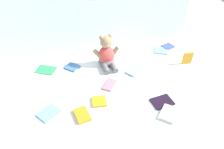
{
  "coord_description": "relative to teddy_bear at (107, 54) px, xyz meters",
  "views": [
    {
      "loc": [
        -0.26,
        -1.22,
        1.04
      ],
      "look_at": [
        0.01,
        -0.1,
        0.1
      ],
      "focal_mm": 37.02,
      "sensor_mm": 36.0,
      "label": 1
    }
  ],
  "objects": [
    {
      "name": "book_case_4",
      "position": [
        -0.45,
        0.04,
        -0.09
      ],
      "size": [
        0.17,
        0.15,
        0.01
      ],
      "primitive_type": "cube",
      "rotation": [
        0.0,
        0.0,
        4.25
      ],
      "color": "#2C8C54",
      "rests_on": "ground_plane"
    },
    {
      "name": "teddy_bear",
      "position": [
        0.0,
        0.0,
        0.0
      ],
      "size": [
        0.21,
        0.18,
        0.25
      ],
      "rotation": [
        0.0,
        0.0,
        0.06
      ],
      "color": "#D84C47",
      "rests_on": "ground_plane"
    },
    {
      "name": "book_case_7",
      "position": [
        0.55,
        0.12,
        -0.09
      ],
      "size": [
        0.11,
        0.1,
        0.01
      ],
      "primitive_type": "cube",
      "rotation": [
        0.0,
        0.0,
        5.05
      ],
      "color": "#3B4EBB",
      "rests_on": "ground_plane"
    },
    {
      "name": "book_case_1",
      "position": [
        0.59,
        -0.13,
        -0.04
      ],
      "size": [
        0.07,
        0.03,
        0.1
      ],
      "primitive_type": "cube",
      "rotation": [
        0.06,
        0.0,
        -0.08
      ],
      "color": "orange",
      "rests_on": "ground_plane"
    },
    {
      "name": "book_case_11",
      "position": [
        -0.01,
        -0.37,
        -0.09
      ],
      "size": [
        0.14,
        0.14,
        0.01
      ],
      "primitive_type": "cube",
      "rotation": [
        0.0,
        0.0,
        5.44
      ],
      "color": "white",
      "rests_on": "ground_plane"
    },
    {
      "name": "backdrop_drape",
      "position": [
        -0.02,
        0.26,
        0.21
      ],
      "size": [
        1.53,
        0.03,
        0.61
      ],
      "primitive_type": "cube",
      "color": "white",
      "rests_on": "ground_plane"
    },
    {
      "name": "book_case_2",
      "position": [
        0.25,
        -0.46,
        -0.09
      ],
      "size": [
        0.14,
        0.12,
        0.01
      ],
      "primitive_type": "cube",
      "rotation": [
        0.0,
        0.0,
        4.87
      ],
      "color": "black",
      "rests_on": "ground_plane"
    },
    {
      "name": "book_case_0",
      "position": [
        0.25,
        -0.57,
        -0.08
      ],
      "size": [
        0.15,
        0.15,
        0.02
      ],
      "primitive_type": "cube",
      "rotation": [
        0.0,
        0.0,
        2.44
      ],
      "color": "silver",
      "rests_on": "ground_plane"
    },
    {
      "name": "book_case_12",
      "position": [
        -0.03,
        -0.23,
        -0.09
      ],
      "size": [
        0.12,
        0.13,
        0.01
      ],
      "primitive_type": "cube",
      "rotation": [
        0.0,
        0.0,
        2.54
      ],
      "color": "#B9758B",
      "rests_on": "ground_plane"
    },
    {
      "name": "book_case_6",
      "position": [
        0.18,
        -0.12,
        -0.08
      ],
      "size": [
        0.15,
        0.14,
        0.01
      ],
      "primitive_type": "cube",
      "rotation": [
        0.0,
        0.0,
        5.37
      ],
      "color": "#8DB3D8",
      "rests_on": "ground_plane"
    },
    {
      "name": "book_case_10",
      "position": [
        -0.44,
        -0.4,
        -0.09
      ],
      "size": [
        0.15,
        0.15,
        0.01
      ],
      "primitive_type": "cube",
      "rotation": [
        0.0,
        0.0,
        5.37
      ],
      "color": "#74BCDD",
      "rests_on": "ground_plane"
    },
    {
      "name": "ground_plane",
      "position": [
        -0.02,
        -0.14,
        -0.09
      ],
      "size": [
        3.2,
        3.2,
        0.0
      ],
      "primitive_type": "plane",
      "color": "silver"
    },
    {
      "name": "book_case_8",
      "position": [
        -0.26,
        0.02,
        -0.09
      ],
      "size": [
        0.13,
        0.12,
        0.01
      ],
      "primitive_type": "cube",
      "rotation": [
        0.0,
        0.0,
        3.98
      ],
      "color": "#3B67A7",
      "rests_on": "ground_plane"
    },
    {
      "name": "book_case_3",
      "position": [
        0.47,
        0.08,
        -0.09
      ],
      "size": [
        0.13,
        0.13,
        0.01
      ],
      "primitive_type": "cube",
      "rotation": [
        0.0,
        0.0,
        4.27
      ],
      "color": "#7BACD5",
      "rests_on": "ground_plane"
    },
    {
      "name": "book_case_9",
      "position": [
        -0.13,
        -0.37,
        -0.08
      ],
      "size": [
        0.09,
        0.1,
        0.01
      ],
      "primitive_type": "cube",
      "rotation": [
        0.0,
        0.0,
        3.07
      ],
      "color": "gold",
      "rests_on": "ground_plane"
    },
    {
      "name": "book_case_5",
      "position": [
        -0.25,
        -0.46,
        -0.08
      ],
      "size": [
        0.1,
        0.13,
        0.02
      ],
      "primitive_type": "cube",
      "rotation": [
        0.0,
        0.0,
        0.21
      ],
      "color": "orange",
      "rests_on": "ground_plane"
    }
  ]
}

